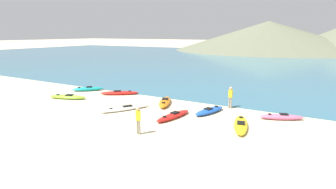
# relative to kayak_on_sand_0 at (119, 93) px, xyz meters

# --- Properties ---
(ground_plane) EXTENTS (400.00, 400.00, 0.00)m
(ground_plane) POSITION_rel_kayak_on_sand_0_xyz_m (4.85, -6.24, -0.16)
(ground_plane) COLOR beige
(bay_water) EXTENTS (160.00, 70.00, 0.06)m
(bay_water) POSITION_rel_kayak_on_sand_0_xyz_m (4.85, 35.88, -0.13)
(bay_water) COLOR teal
(bay_water) RESTS_ON ground_plane
(far_hill_left) EXTENTS (58.19, 58.19, 9.00)m
(far_hill_left) POSITION_rel_kayak_on_sand_0_xyz_m (0.66, 71.84, 4.34)
(far_hill_left) COLOR #6B7056
(far_hill_left) RESTS_ON ground_plane
(kayak_on_sand_0) EXTENTS (3.09, 2.37, 0.36)m
(kayak_on_sand_0) POSITION_rel_kayak_on_sand_0_xyz_m (0.00, 0.00, 0.00)
(kayak_on_sand_0) COLOR red
(kayak_on_sand_0) RESTS_ON ground_plane
(kayak_on_sand_1) EXTENTS (1.51, 2.86, 0.37)m
(kayak_on_sand_1) POSITION_rel_kayak_on_sand_0_xyz_m (8.74, -1.28, 0.00)
(kayak_on_sand_1) COLOR blue
(kayak_on_sand_1) RESTS_ON ground_plane
(kayak_on_sand_2) EXTENTS (1.97, 3.21, 0.41)m
(kayak_on_sand_2) POSITION_rel_kayak_on_sand_0_xyz_m (5.03, -0.79, 0.02)
(kayak_on_sand_2) COLOR orange
(kayak_on_sand_2) RESTS_ON ground_plane
(kayak_on_sand_3) EXTENTS (2.32, 3.38, 0.31)m
(kayak_on_sand_3) POSITION_rel_kayak_on_sand_0_xyz_m (3.42, -3.52, -0.03)
(kayak_on_sand_3) COLOR white
(kayak_on_sand_3) RESTS_ON ground_plane
(kayak_on_sand_4) EXTENTS (3.22, 1.75, 0.35)m
(kayak_on_sand_4) POSITION_rel_kayak_on_sand_0_xyz_m (-2.72, -3.20, -0.00)
(kayak_on_sand_4) COLOR #8CCC2D
(kayak_on_sand_4) RESTS_ON ground_plane
(kayak_on_sand_5) EXTENTS (2.64, 1.62, 0.38)m
(kayak_on_sand_5) POSITION_rel_kayak_on_sand_0_xyz_m (13.10, -0.39, 0.01)
(kayak_on_sand_5) COLOR #E5668C
(kayak_on_sand_5) RESTS_ON ground_plane
(kayak_on_sand_6) EXTENTS (1.53, 3.42, 0.34)m
(kayak_on_sand_6) POSITION_rel_kayak_on_sand_0_xyz_m (11.25, -2.96, -0.01)
(kayak_on_sand_6) COLOR yellow
(kayak_on_sand_6) RESTS_ON ground_plane
(kayak_on_sand_7) EXTENTS (2.52, 2.44, 0.41)m
(kayak_on_sand_7) POSITION_rel_kayak_on_sand_0_xyz_m (-3.58, -0.20, 0.02)
(kayak_on_sand_7) COLOR teal
(kayak_on_sand_7) RESTS_ON ground_plane
(kayak_on_sand_8) EXTENTS (1.26, 3.13, 0.35)m
(kayak_on_sand_8) POSITION_rel_kayak_on_sand_0_xyz_m (7.13, -3.38, -0.01)
(kayak_on_sand_8) COLOR red
(kayak_on_sand_8) RESTS_ON ground_plane
(person_near_foreground) EXTENTS (0.31, 0.26, 1.51)m
(person_near_foreground) POSITION_rel_kayak_on_sand_0_xyz_m (6.82, -6.68, 0.70)
(person_near_foreground) COLOR gray
(person_near_foreground) RESTS_ON ground_plane
(person_near_waterline) EXTENTS (0.32, 0.22, 1.56)m
(person_near_waterline) POSITION_rel_kayak_on_sand_0_xyz_m (9.60, 0.54, 0.73)
(person_near_waterline) COLOR gray
(person_near_waterline) RESTS_ON ground_plane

